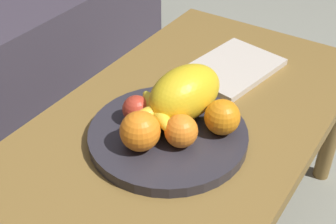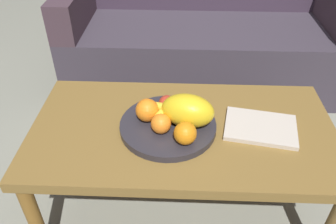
{
  "view_description": "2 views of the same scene",
  "coord_description": "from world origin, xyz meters",
  "px_view_note": "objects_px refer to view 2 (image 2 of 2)",
  "views": [
    {
      "loc": [
        -0.71,
        -0.43,
        1.11
      ],
      "look_at": [
        -0.05,
        -0.01,
        0.52
      ],
      "focal_mm": 50.15,
      "sensor_mm": 36.0,
      "label": 1
    },
    {
      "loc": [
        -0.01,
        -0.94,
        1.24
      ],
      "look_at": [
        -0.05,
        -0.01,
        0.52
      ],
      "focal_mm": 36.38,
      "sensor_mm": 36.0,
      "label": 2
    }
  ],
  "objects_px": {
    "fruit_bowl": "(168,126)",
    "orange_right": "(161,124)",
    "apple_front": "(167,103)",
    "coffee_table": "(183,137)",
    "orange_front": "(147,110)",
    "melon_large_front": "(188,111)",
    "orange_left": "(185,133)",
    "couch": "(203,34)",
    "banana_bunch": "(169,111)",
    "magazine": "(261,128)"
  },
  "relations": [
    {
      "from": "magazine",
      "to": "fruit_bowl",
      "type": "bearing_deg",
      "value": -168.67
    },
    {
      "from": "fruit_bowl",
      "to": "melon_large_front",
      "type": "height_order",
      "value": "melon_large_front"
    },
    {
      "from": "fruit_bowl",
      "to": "orange_left",
      "type": "height_order",
      "value": "orange_left"
    },
    {
      "from": "fruit_bowl",
      "to": "banana_bunch",
      "type": "xyz_separation_m",
      "value": [
        0.0,
        0.03,
        0.04
      ]
    },
    {
      "from": "apple_front",
      "to": "orange_right",
      "type": "bearing_deg",
      "value": -96.81
    },
    {
      "from": "coffee_table",
      "to": "magazine",
      "type": "xyz_separation_m",
      "value": [
        0.28,
        -0.0,
        0.06
      ]
    },
    {
      "from": "couch",
      "to": "coffee_table",
      "type": "bearing_deg",
      "value": -96.58
    },
    {
      "from": "orange_left",
      "to": "orange_right",
      "type": "distance_m",
      "value": 0.1
    },
    {
      "from": "orange_right",
      "to": "fruit_bowl",
      "type": "bearing_deg",
      "value": 64.38
    },
    {
      "from": "coffee_table",
      "to": "orange_front",
      "type": "height_order",
      "value": "orange_front"
    },
    {
      "from": "fruit_bowl",
      "to": "apple_front",
      "type": "xyz_separation_m",
      "value": [
        -0.01,
        0.08,
        0.04
      ]
    },
    {
      "from": "coffee_table",
      "to": "banana_bunch",
      "type": "distance_m",
      "value": 0.12
    },
    {
      "from": "orange_left",
      "to": "orange_front",
      "type": "bearing_deg",
      "value": 139.48
    },
    {
      "from": "orange_front",
      "to": "orange_right",
      "type": "relative_size",
      "value": 1.2
    },
    {
      "from": "orange_left",
      "to": "magazine",
      "type": "relative_size",
      "value": 0.31
    },
    {
      "from": "melon_large_front",
      "to": "apple_front",
      "type": "height_order",
      "value": "melon_large_front"
    },
    {
      "from": "melon_large_front",
      "to": "orange_left",
      "type": "xyz_separation_m",
      "value": [
        -0.01,
        -0.1,
        -0.02
      ]
    },
    {
      "from": "banana_bunch",
      "to": "melon_large_front",
      "type": "bearing_deg",
      "value": -26.58
    },
    {
      "from": "orange_right",
      "to": "magazine",
      "type": "height_order",
      "value": "orange_right"
    },
    {
      "from": "fruit_bowl",
      "to": "banana_bunch",
      "type": "distance_m",
      "value": 0.05
    },
    {
      "from": "fruit_bowl",
      "to": "orange_front",
      "type": "relative_size",
      "value": 4.14
    },
    {
      "from": "banana_bunch",
      "to": "magazine",
      "type": "bearing_deg",
      "value": -4.61
    },
    {
      "from": "couch",
      "to": "fruit_bowl",
      "type": "distance_m",
      "value": 1.13
    },
    {
      "from": "coffee_table",
      "to": "orange_right",
      "type": "height_order",
      "value": "orange_right"
    },
    {
      "from": "coffee_table",
      "to": "orange_left",
      "type": "distance_m",
      "value": 0.16
    },
    {
      "from": "apple_front",
      "to": "orange_front",
      "type": "bearing_deg",
      "value": -138.75
    },
    {
      "from": "coffee_table",
      "to": "fruit_bowl",
      "type": "relative_size",
      "value": 3.2
    },
    {
      "from": "orange_right",
      "to": "apple_front",
      "type": "distance_m",
      "value": 0.12
    },
    {
      "from": "apple_front",
      "to": "melon_large_front",
      "type": "bearing_deg",
      "value": -45.63
    },
    {
      "from": "orange_left",
      "to": "orange_right",
      "type": "bearing_deg",
      "value": 148.54
    },
    {
      "from": "fruit_bowl",
      "to": "orange_left",
      "type": "xyz_separation_m",
      "value": [
        0.06,
        -0.1,
        0.05
      ]
    },
    {
      "from": "melon_large_front",
      "to": "banana_bunch",
      "type": "bearing_deg",
      "value": 153.42
    },
    {
      "from": "couch",
      "to": "orange_front",
      "type": "xyz_separation_m",
      "value": [
        -0.25,
        -1.09,
        0.21
      ]
    },
    {
      "from": "fruit_bowl",
      "to": "orange_right",
      "type": "distance_m",
      "value": 0.07
    },
    {
      "from": "melon_large_front",
      "to": "apple_front",
      "type": "distance_m",
      "value": 0.11
    },
    {
      "from": "orange_right",
      "to": "couch",
      "type": "bearing_deg",
      "value": 80.05
    },
    {
      "from": "apple_front",
      "to": "magazine",
      "type": "xyz_separation_m",
      "value": [
        0.34,
        -0.07,
        -0.05
      ]
    },
    {
      "from": "couch",
      "to": "magazine",
      "type": "distance_m",
      "value": 1.12
    },
    {
      "from": "orange_front",
      "to": "magazine",
      "type": "relative_size",
      "value": 0.33
    },
    {
      "from": "melon_large_front",
      "to": "orange_right",
      "type": "height_order",
      "value": "melon_large_front"
    },
    {
      "from": "orange_right",
      "to": "banana_bunch",
      "type": "relative_size",
      "value": 0.39
    },
    {
      "from": "couch",
      "to": "banana_bunch",
      "type": "xyz_separation_m",
      "value": [
        -0.18,
        -1.08,
        0.2
      ]
    },
    {
      "from": "coffee_table",
      "to": "fruit_bowl",
      "type": "xyz_separation_m",
      "value": [
        -0.05,
        -0.01,
        0.06
      ]
    },
    {
      "from": "orange_front",
      "to": "banana_bunch",
      "type": "relative_size",
      "value": 0.47
    },
    {
      "from": "orange_left",
      "to": "orange_right",
      "type": "xyz_separation_m",
      "value": [
        -0.08,
        0.05,
        -0.0
      ]
    },
    {
      "from": "fruit_bowl",
      "to": "orange_front",
      "type": "height_order",
      "value": "orange_front"
    },
    {
      "from": "melon_large_front",
      "to": "apple_front",
      "type": "xyz_separation_m",
      "value": [
        -0.08,
        0.08,
        -0.03
      ]
    },
    {
      "from": "fruit_bowl",
      "to": "coffee_table",
      "type": "bearing_deg",
      "value": 11.44
    },
    {
      "from": "couch",
      "to": "melon_large_front",
      "type": "distance_m",
      "value": 1.14
    },
    {
      "from": "fruit_bowl",
      "to": "orange_front",
      "type": "bearing_deg",
      "value": 166.0
    }
  ]
}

